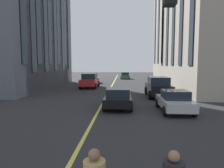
{
  "coord_description": "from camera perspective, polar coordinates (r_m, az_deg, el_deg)",
  "views": [
    {
      "loc": [
        -1.03,
        -1.6,
        3.01
      ],
      "look_at": [
        10.82,
        -0.95,
        1.87
      ],
      "focal_mm": 32.36,
      "sensor_mm": 36.0,
      "label": 1
    }
  ],
  "objects": [
    {
      "name": "car_black_mid",
      "position": [
        19.44,
        12.91,
        -0.69
      ],
      "size": [
        4.7,
        2.14,
        1.88
      ],
      "color": "black",
      "rests_on": "ground_plane"
    },
    {
      "name": "car_silver_trailing",
      "position": [
        33.11,
        -5.65,
        1.46
      ],
      "size": [
        4.4,
        1.95,
        1.37
      ],
      "color": "#B7BABF",
      "rests_on": "ground_plane"
    },
    {
      "name": "car_green_far",
      "position": [
        43.07,
        3.72,
        2.4
      ],
      "size": [
        3.9,
        1.89,
        1.4
      ],
      "color": "#1E6038",
      "rests_on": "ground_plane"
    },
    {
      "name": "lane_centre_line",
      "position": [
        21.31,
        -1.18,
        -2.63
      ],
      "size": [
        80.0,
        0.16,
        0.01
      ],
      "color": "#D8C64C",
      "rests_on": "ground_plane"
    },
    {
      "name": "building_left_near",
      "position": [
        29.44,
        -26.68,
        20.44
      ],
      "size": [
        16.47,
        9.48,
        21.78
      ],
      "color": "#565B66",
      "rests_on": "ground_plane"
    },
    {
      "name": "building_right_near",
      "position": [
        37.89,
        24.02,
        18.12
      ],
      "size": [
        10.67,
        13.86,
        23.19
      ],
      "color": "#A89E8E",
      "rests_on": "ground_plane"
    },
    {
      "name": "car_red_parked_a",
      "position": [
        26.55,
        -6.29,
        1.04
      ],
      "size": [
        4.7,
        2.14,
        1.88
      ],
      "color": "#B21E1E",
      "rests_on": "ground_plane"
    },
    {
      "name": "building_left_far",
      "position": [
        30.66,
        -24.79,
        13.88
      ],
      "size": [
        16.76,
        9.88,
        15.5
      ],
      "color": "slate",
      "rests_on": "ground_plane"
    },
    {
      "name": "car_silver_near",
      "position": [
        13.59,
        17.22,
        -4.57
      ],
      "size": [
        3.9,
        1.89,
        1.4
      ],
      "color": "#B7BABF",
      "rests_on": "ground_plane"
    },
    {
      "name": "car_black_parked_b",
      "position": [
        14.33,
        1.73,
        -3.79
      ],
      "size": [
        4.4,
        1.95,
        1.37
      ],
      "color": "black",
      "rests_on": "ground_plane"
    }
  ]
}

